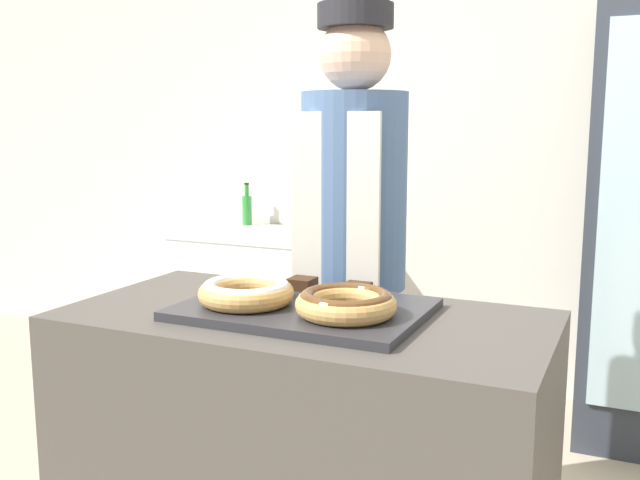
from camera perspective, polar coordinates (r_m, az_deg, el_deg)
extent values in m
cube|color=silver|center=(3.83, 12.86, 8.27)|extent=(8.00, 0.06, 2.70)
cube|color=#4C4742|center=(2.04, -1.23, -18.43)|extent=(1.26, 0.64, 0.91)
cube|color=#2D2D33|center=(1.86, -1.28, -5.56)|extent=(0.62, 0.44, 0.02)
torus|color=tan|center=(1.87, -5.92, -4.26)|extent=(0.25, 0.25, 0.06)
torus|color=white|center=(1.87, -5.93, -3.79)|extent=(0.23, 0.23, 0.04)
torus|color=tan|center=(1.75, 2.09, -5.18)|extent=(0.25, 0.25, 0.06)
torus|color=brown|center=(1.75, 2.09, -4.68)|extent=(0.23, 0.23, 0.04)
cube|color=#382111|center=(2.03, -1.44, -3.49)|extent=(0.07, 0.07, 0.03)
cube|color=#382111|center=(1.97, 2.95, -3.93)|extent=(0.07, 0.07, 0.03)
cylinder|color=#4C4C51|center=(2.55, 2.61, -13.19)|extent=(0.25, 0.25, 0.86)
cylinder|color=#4C6B99|center=(2.36, 2.75, 3.92)|extent=(0.35, 0.35, 0.65)
cube|color=silver|center=(2.30, 1.16, -6.90)|extent=(0.30, 0.02, 1.36)
sphere|color=beige|center=(2.36, 2.83, 14.58)|extent=(0.23, 0.23, 0.23)
cylinder|color=#232328|center=(2.38, 2.86, 17.45)|extent=(0.24, 0.24, 0.08)
cube|color=white|center=(3.97, -3.78, -5.28)|extent=(0.95, 0.63, 0.81)
cube|color=gray|center=(3.89, -3.84, 0.23)|extent=(0.95, 0.63, 0.01)
cylinder|color=orange|center=(3.71, -0.90, 1.42)|extent=(0.08, 0.08, 0.17)
cylinder|color=orange|center=(3.69, -0.91, 3.19)|extent=(0.03, 0.03, 0.06)
cylinder|color=black|center=(3.69, -0.91, 3.80)|extent=(0.04, 0.04, 0.01)
cylinder|color=#2D8C38|center=(4.22, -5.86, 2.37)|extent=(0.06, 0.06, 0.17)
cylinder|color=#2D8C38|center=(4.21, -5.89, 3.98)|extent=(0.03, 0.03, 0.07)
cylinder|color=black|center=(4.20, -5.89, 4.50)|extent=(0.03, 0.03, 0.01)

